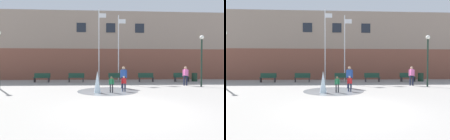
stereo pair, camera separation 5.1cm
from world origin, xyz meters
TOP-DOWN VIEW (x-y plane):
  - ground_plane at (0.00, 0.00)m, footprint 100.00×100.00m
  - library_building at (0.00, 17.42)m, footprint 36.00×6.05m
  - splash_fountain at (-1.07, 4.33)m, footprint 3.95×3.95m
  - park_bench_far_left at (-7.10, 11.35)m, footprint 1.60×0.44m
  - park_bench_left_of_flagpoles at (-3.66, 11.32)m, footprint 1.60×0.44m
  - park_bench_under_left_flagpole at (0.42, 11.27)m, footprint 1.60×0.44m
  - park_bench_center at (3.52, 11.25)m, footprint 1.60×0.44m
  - park_bench_under_right_flagpole at (7.32, 11.36)m, footprint 1.60×0.44m
  - child_running at (0.38, 4.48)m, footprint 0.31×0.23m
  - adult_watching at (5.96, 7.67)m, footprint 0.50×0.35m
  - adult_in_red at (0.55, 6.05)m, footprint 0.50×0.31m
  - child_with_pink_shirt at (-0.44, 4.06)m, footprint 0.31×0.24m
  - flagpole_left at (-1.33, 11.78)m, footprint 0.80×0.10m
  - flagpole_right at (0.73, 11.78)m, footprint 0.80×0.10m
  - lamp_post_right_lane at (6.87, 6.87)m, footprint 0.32×0.32m
  - trash_can at (8.81, 11.50)m, footprint 0.56×0.56m

SIDE VIEW (x-z plane):
  - ground_plane at x=0.00m, z-range 0.00..0.00m
  - splash_fountain at x=-1.07m, z-range -0.23..1.11m
  - trash_can at x=8.81m, z-range 0.00..0.90m
  - park_bench_far_left at x=-7.10m, z-range 0.02..0.93m
  - park_bench_left_of_flagpoles at x=-3.66m, z-range 0.02..0.93m
  - park_bench_under_left_flagpole at x=0.42m, z-range 0.02..0.93m
  - park_bench_center at x=3.52m, z-range 0.02..0.93m
  - park_bench_under_right_flagpole at x=7.32m, z-range 0.02..0.93m
  - child_running at x=0.38m, z-range 0.09..1.07m
  - child_with_pink_shirt at x=-0.44m, z-range 0.09..1.07m
  - adult_watching at x=5.96m, z-range 0.14..1.73m
  - adult_in_red at x=0.55m, z-range 0.14..1.73m
  - lamp_post_right_lane at x=6.87m, z-range 0.61..4.68m
  - flagpole_right at x=0.73m, z-range 0.24..7.20m
  - flagpole_left at x=-1.33m, z-range 0.24..7.78m
  - library_building at x=0.00m, z-range 0.00..8.25m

